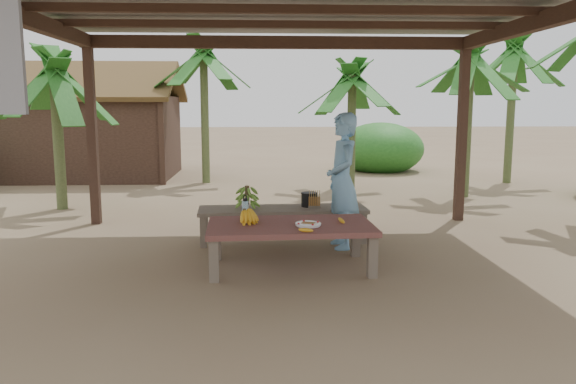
{
  "coord_description": "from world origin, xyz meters",
  "views": [
    {
      "loc": [
        -0.31,
        -6.21,
        1.79
      ],
      "look_at": [
        0.01,
        0.14,
        0.8
      ],
      "focal_mm": 35.0,
      "sensor_mm": 36.0,
      "label": 1
    }
  ],
  "objects_px": {
    "bench": "(283,212)",
    "plate": "(308,224)",
    "work_table": "(290,230)",
    "water_flask": "(245,209)",
    "woman": "(342,181)",
    "cooking_pot": "(309,200)",
    "ripe_banana_bunch": "(245,215)"
  },
  "relations": [
    {
      "from": "bench",
      "to": "water_flask",
      "type": "distance_m",
      "value": 1.1
    },
    {
      "from": "water_flask",
      "to": "woman",
      "type": "xyz_separation_m",
      "value": [
        1.2,
        0.63,
        0.23
      ]
    },
    {
      "from": "work_table",
      "to": "plate",
      "type": "distance_m",
      "value": 0.24
    },
    {
      "from": "work_table",
      "to": "bench",
      "type": "height_order",
      "value": "work_table"
    },
    {
      "from": "work_table",
      "to": "ripe_banana_bunch",
      "type": "relative_size",
      "value": 6.34
    },
    {
      "from": "water_flask",
      "to": "ripe_banana_bunch",
      "type": "bearing_deg",
      "value": -91.01
    },
    {
      "from": "plate",
      "to": "bench",
      "type": "bearing_deg",
      "value": 99.13
    },
    {
      "from": "work_table",
      "to": "water_flask",
      "type": "bearing_deg",
      "value": 149.88
    },
    {
      "from": "ripe_banana_bunch",
      "to": "water_flask",
      "type": "relative_size",
      "value": 1.03
    },
    {
      "from": "bench",
      "to": "plate",
      "type": "bearing_deg",
      "value": -83.44
    },
    {
      "from": "plate",
      "to": "water_flask",
      "type": "relative_size",
      "value": 0.98
    },
    {
      "from": "plate",
      "to": "woman",
      "type": "relative_size",
      "value": 0.16
    },
    {
      "from": "cooking_pot",
      "to": "woman",
      "type": "relative_size",
      "value": 0.13
    },
    {
      "from": "bench",
      "to": "cooking_pot",
      "type": "xyz_separation_m",
      "value": [
        0.36,
        0.08,
        0.15
      ]
    },
    {
      "from": "ripe_banana_bunch",
      "to": "work_table",
      "type": "bearing_deg",
      "value": -7.9
    },
    {
      "from": "ripe_banana_bunch",
      "to": "bench",
      "type": "bearing_deg",
      "value": 68.16
    },
    {
      "from": "cooking_pot",
      "to": "woman",
      "type": "height_order",
      "value": "woman"
    },
    {
      "from": "bench",
      "to": "ripe_banana_bunch",
      "type": "height_order",
      "value": "ripe_banana_bunch"
    },
    {
      "from": "work_table",
      "to": "cooking_pot",
      "type": "height_order",
      "value": "cooking_pot"
    },
    {
      "from": "work_table",
      "to": "plate",
      "type": "height_order",
      "value": "plate"
    },
    {
      "from": "plate",
      "to": "water_flask",
      "type": "bearing_deg",
      "value": 150.76
    },
    {
      "from": "plate",
      "to": "woman",
      "type": "xyz_separation_m",
      "value": [
        0.51,
        1.01,
        0.33
      ]
    },
    {
      "from": "water_flask",
      "to": "woman",
      "type": "distance_m",
      "value": 1.37
    },
    {
      "from": "bench",
      "to": "ripe_banana_bunch",
      "type": "distance_m",
      "value": 1.28
    },
    {
      "from": "work_table",
      "to": "ripe_banana_bunch",
      "type": "bearing_deg",
      "value": 169.87
    },
    {
      "from": "woman",
      "to": "plate",
      "type": "bearing_deg",
      "value": -33.42
    },
    {
      "from": "plate",
      "to": "woman",
      "type": "height_order",
      "value": "woman"
    },
    {
      "from": "bench",
      "to": "plate",
      "type": "distance_m",
      "value": 1.38
    },
    {
      "from": "cooking_pot",
      "to": "ripe_banana_bunch",
      "type": "bearing_deg",
      "value": -123.49
    },
    {
      "from": "ripe_banana_bunch",
      "to": "woman",
      "type": "relative_size",
      "value": 0.17
    },
    {
      "from": "work_table",
      "to": "water_flask",
      "type": "relative_size",
      "value": 6.51
    },
    {
      "from": "bench",
      "to": "plate",
      "type": "xyz_separation_m",
      "value": [
        0.22,
        -1.36,
        0.12
      ]
    }
  ]
}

